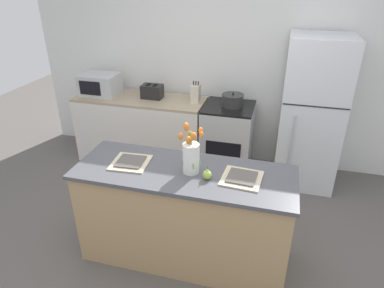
{
  "coord_description": "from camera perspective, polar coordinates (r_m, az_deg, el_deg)",
  "views": [
    {
      "loc": [
        0.68,
        -2.27,
        2.34
      ],
      "look_at": [
        0.0,
        0.25,
        1.02
      ],
      "focal_mm": 32.0,
      "sensor_mm": 36.0,
      "label": 1
    }
  ],
  "objects": [
    {
      "name": "ground_plane",
      "position": [
        3.33,
        -1.17,
        -17.77
      ],
      "size": [
        10.0,
        10.0,
        0.0
      ],
      "primitive_type": "plane",
      "color": "#59544F"
    },
    {
      "name": "back_wall",
      "position": [
        4.43,
        6.06,
        13.86
      ],
      "size": [
        5.2,
        0.08,
        2.7
      ],
      "color": "silver",
      "rests_on": "ground_plane"
    },
    {
      "name": "kitchen_island",
      "position": [
        3.03,
        -1.25,
        -11.71
      ],
      "size": [
        1.8,
        0.66,
        0.9
      ],
      "color": "tan",
      "rests_on": "ground_plane"
    },
    {
      "name": "back_counter",
      "position": [
        4.65,
        -8.33,
        2.49
      ],
      "size": [
        1.68,
        0.6,
        0.88
      ],
      "color": "silver",
      "rests_on": "ground_plane"
    },
    {
      "name": "stove_range",
      "position": [
        4.35,
        5.9,
        0.86
      ],
      "size": [
        0.6,
        0.61,
        0.88
      ],
      "color": "#B2B5B7",
      "rests_on": "ground_plane"
    },
    {
      "name": "refrigerator",
      "position": [
        4.15,
        19.25,
        4.7
      ],
      "size": [
        0.68,
        0.67,
        1.75
      ],
      "color": "silver",
      "rests_on": "ground_plane"
    },
    {
      "name": "flower_vase",
      "position": [
        2.68,
        -0.19,
        -1.85
      ],
      "size": [
        0.19,
        0.16,
        0.42
      ],
      "color": "silver",
      "rests_on": "kitchen_island"
    },
    {
      "name": "pear_figurine",
      "position": [
        2.65,
        2.55,
        -5.07
      ],
      "size": [
        0.07,
        0.07,
        0.11
      ],
      "color": "#9EBC47",
      "rests_on": "kitchen_island"
    },
    {
      "name": "plate_setting_left",
      "position": [
        2.92,
        -10.23,
        -3.02
      ],
      "size": [
        0.32,
        0.32,
        0.02
      ],
      "color": "beige",
      "rests_on": "kitchen_island"
    },
    {
      "name": "plate_setting_right",
      "position": [
        2.69,
        8.28,
        -5.63
      ],
      "size": [
        0.32,
        0.32,
        0.02
      ],
      "color": "beige",
      "rests_on": "kitchen_island"
    },
    {
      "name": "toaster",
      "position": [
        4.43,
        -6.66,
        8.7
      ],
      "size": [
        0.28,
        0.18,
        0.17
      ],
      "color": "black",
      "rests_on": "back_counter"
    },
    {
      "name": "cooking_pot",
      "position": [
        4.15,
        6.78,
        7.24
      ],
      "size": [
        0.26,
        0.26,
        0.17
      ],
      "color": "#2D2D2D",
      "rests_on": "stove_range"
    },
    {
      "name": "microwave",
      "position": [
        4.68,
        -15.09,
        9.58
      ],
      "size": [
        0.48,
        0.37,
        0.27
      ],
      "color": "#B7BABC",
      "rests_on": "back_counter"
    },
    {
      "name": "knife_block",
      "position": [
        4.24,
        0.65,
        8.37
      ],
      "size": [
        0.1,
        0.14,
        0.27
      ],
      "color": "beige",
      "rests_on": "back_counter"
    }
  ]
}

